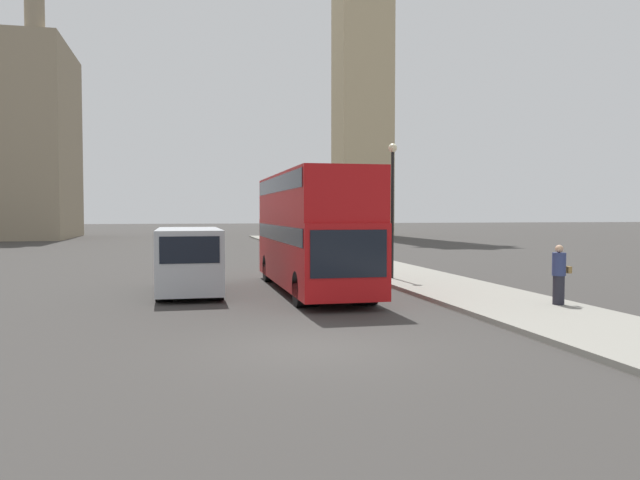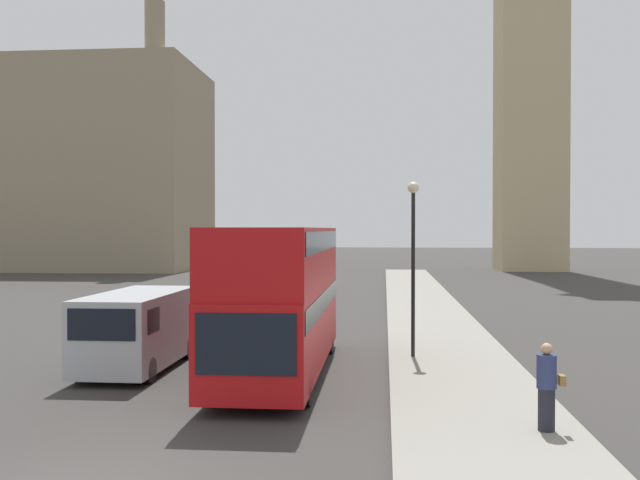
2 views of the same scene
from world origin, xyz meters
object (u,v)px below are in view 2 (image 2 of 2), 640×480
object	(u,v)px
pedestrian	(547,387)
street_lamp	(413,241)
red_double_decker_bus	(280,293)
white_van	(137,329)

from	to	relation	value
pedestrian	street_lamp	xyz separation A→B (m)	(-2.33, 8.11, 2.77)
street_lamp	red_double_decker_bus	bearing A→B (deg)	-148.28
pedestrian	street_lamp	size ratio (longest dim) A/B	0.32
pedestrian	red_double_decker_bus	bearing A→B (deg)	137.51
white_van	pedestrian	xyz separation A→B (m)	(10.56, -5.94, -0.20)
street_lamp	pedestrian	bearing A→B (deg)	-73.93
red_double_decker_bus	pedestrian	size ratio (longest dim) A/B	5.82
red_double_decker_bus	white_van	xyz separation A→B (m)	(-4.33, 0.24, -1.13)
red_double_decker_bus	pedestrian	distance (m)	8.55
white_van	street_lamp	distance (m)	8.88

